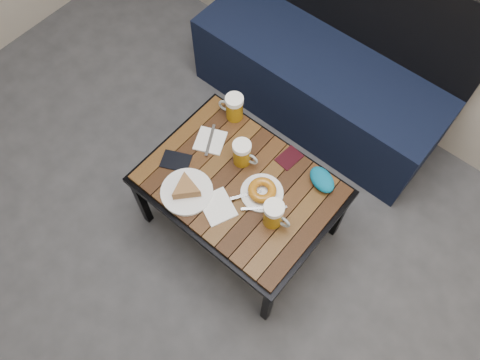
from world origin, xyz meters
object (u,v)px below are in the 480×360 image
Objects in this scene: beer_mug_right at (274,214)px; plate_bagel at (262,192)px; bench at (321,77)px; cafe_table at (240,188)px; passport_navy at (176,161)px; beer_mug_centre at (242,153)px; plate_pie at (186,190)px; knit_pouch at (322,180)px; passport_burgundy at (289,158)px; beer_mug_left at (234,107)px.

plate_bagel is at bearing 144.57° from beer_mug_right.
bench is 1.67× the size of cafe_table.
plate_bagel reaches higher than passport_navy.
beer_mug_centre is at bearing 104.66° from passport_navy.
plate_pie is at bearing -117.12° from beer_mug_centre.
beer_mug_centre is 0.30m from passport_navy.
knit_pouch is (0.41, 0.41, 0.00)m from plate_pie.
plate_pie is 0.58m from knit_pouch.
passport_navy and passport_burgundy have the same top height.
beer_mug_left is at bearing -177.01° from passport_burgundy.
bench is 10.30× the size of knit_pouch.
passport_navy is at bearing -132.16° from passport_burgundy.
beer_mug_left reaches higher than plate_bagel.
beer_mug_left is 0.52m from knit_pouch.
bench is 0.70m from passport_burgundy.
plate_pie is 2.02× the size of passport_burgundy.
passport_navy is at bearing 68.09° from beer_mug_left.
plate_pie is (-0.36, -0.13, -0.04)m from beer_mug_right.
cafe_table is at bearing 83.36° from passport_navy.
beer_mug_centre is 0.29m from plate_pie.
beer_mug_centre reaches higher than plate_bagel.
plate_bagel is at bearing 38.84° from plate_pie.
bench is 0.89m from cafe_table.
bench reaches higher than beer_mug_left.
bench is at bearing 146.11° from passport_navy.
knit_pouch is (0.56, 0.33, 0.03)m from passport_navy.
plate_bagel is 1.62× the size of knit_pouch.
bench is at bearing 116.62° from passport_burgundy.
beer_mug_left is 0.98× the size of beer_mug_right.
bench is at bearing -115.05° from beer_mug_left.
passport_burgundy is (-0.13, 0.29, -0.07)m from beer_mug_right.
beer_mug_right is at bearing 131.34° from beer_mug_left.
beer_mug_centre is at bearing 149.35° from beer_mug_right.
cafe_table is 0.16m from beer_mug_centre.
passport_navy is 0.50m from passport_burgundy.
cafe_table is 0.25m from beer_mug_right.
plate_pie reaches higher than knit_pouch.
plate_pie is at bearing 34.59° from passport_navy.
bench is 10.94× the size of passport_navy.
cafe_table is 6.57× the size of passport_navy.
beer_mug_left is (-0.25, 0.26, 0.11)m from cafe_table.
plate_bagel is 0.26m from knit_pouch.
plate_pie is 1.66× the size of knit_pouch.
beer_mug_centre is 0.19m from plate_bagel.
cafe_table is at bearing -169.20° from plate_bagel.
cafe_table is at bearing -139.91° from knit_pouch.
beer_mug_centre is 0.31m from beer_mug_right.
plate_pie is at bearing -141.16° from plate_bagel.
plate_pie is (-0.15, -0.18, 0.07)m from cafe_table.
beer_mug_right is 0.62× the size of plate_bagel.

